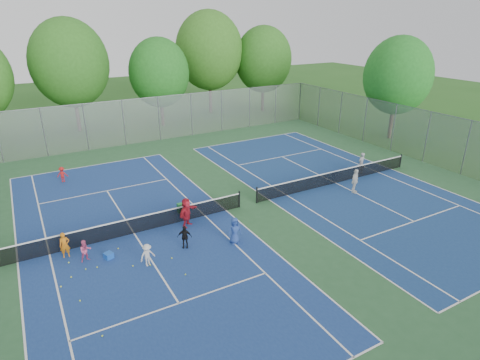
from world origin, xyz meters
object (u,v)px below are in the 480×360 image
object	(u,v)px
ball_crate	(109,256)
instructor	(361,163)
net_right	(336,177)
net_left	(133,226)
ball_hopper	(180,208)

from	to	relation	value
ball_crate	instructor	bearing A→B (deg)	7.07
net_right	ball_crate	world-z (taller)	net_right
net_right	net_left	bearing A→B (deg)	180.00
net_left	net_right	distance (m)	14.00
net_right	ball_crate	bearing A→B (deg)	-173.69
ball_hopper	net_left	bearing A→B (deg)	-160.87
instructor	net_left	bearing A→B (deg)	-6.61
ball_crate	ball_hopper	distance (m)	5.48
ball_hopper	net_right	bearing A→B (deg)	-5.47
ball_crate	ball_hopper	size ratio (longest dim) A/B	0.61
net_left	ball_hopper	world-z (taller)	net_left
net_left	net_right	xyz separation A→B (m)	(14.00, 0.00, 0.00)
instructor	ball_hopper	bearing A→B (deg)	-10.54
net_right	instructor	distance (m)	2.92
net_right	instructor	xyz separation A→B (m)	(2.84, 0.56, 0.34)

